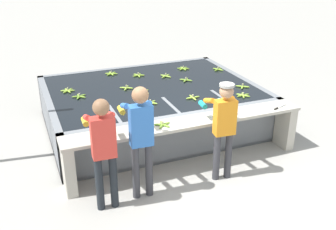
# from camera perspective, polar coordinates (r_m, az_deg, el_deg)

# --- Properties ---
(ground_plane) EXTENTS (80.00, 80.00, 0.00)m
(ground_plane) POSITION_cam_1_polar(r_m,az_deg,el_deg) (6.51, 3.66, -8.34)
(ground_plane) COLOR #A3A099
(ground_plane) RESTS_ON ground
(wash_tank) EXTENTS (4.08, 3.10, 0.84)m
(wash_tank) POSITION_cam_1_polar(r_m,az_deg,el_deg) (7.96, -2.39, 1.24)
(wash_tank) COLOR gray
(wash_tank) RESTS_ON ground
(work_ledge) EXTENTS (4.08, 0.45, 0.84)m
(work_ledge) POSITION_cam_1_polar(r_m,az_deg,el_deg) (6.40, 2.93, -2.88)
(work_ledge) COLOR #B7B2A3
(work_ledge) RESTS_ON ground
(worker_0) EXTENTS (0.42, 0.72, 1.65)m
(worker_0) POSITION_cam_1_polar(r_m,az_deg,el_deg) (5.32, -9.36, -4.24)
(worker_0) COLOR #1E2328
(worker_0) RESTS_ON ground
(worker_1) EXTENTS (0.43, 0.72, 1.71)m
(worker_1) POSITION_cam_1_polar(r_m,az_deg,el_deg) (5.48, -3.99, -2.51)
(worker_1) COLOR #38383D
(worker_1) RESTS_ON ground
(worker_2) EXTENTS (0.45, 0.73, 1.59)m
(worker_2) POSITION_cam_1_polar(r_m,az_deg,el_deg) (6.01, 8.07, -1.09)
(worker_2) COLOR #38383D
(worker_2) RESTS_ON ground
(banana_bunch_floating_0) EXTENTS (0.28, 0.28, 0.08)m
(banana_bunch_floating_0) POSITION_cam_1_polar(r_m,az_deg,el_deg) (7.22, 3.62, 2.55)
(banana_bunch_floating_0) COLOR #9EC642
(banana_bunch_floating_0) RESTS_ON wash_tank
(banana_bunch_floating_1) EXTENTS (0.27, 0.28, 0.08)m
(banana_bunch_floating_1) POSITION_cam_1_polar(r_m,az_deg,el_deg) (6.97, -2.60, 1.79)
(banana_bunch_floating_1) COLOR #9EC642
(banana_bunch_floating_1) RESTS_ON wash_tank
(banana_bunch_floating_2) EXTENTS (0.27, 0.28, 0.08)m
(banana_bunch_floating_2) POSITION_cam_1_polar(r_m,az_deg,el_deg) (8.66, -8.23, 5.97)
(banana_bunch_floating_2) COLOR #8CB738
(banana_bunch_floating_2) RESTS_ON wash_tank
(banana_bunch_floating_3) EXTENTS (0.28, 0.27, 0.08)m
(banana_bunch_floating_3) POSITION_cam_1_polar(r_m,az_deg,el_deg) (7.45, 10.84, 2.84)
(banana_bunch_floating_3) COLOR #8CB738
(banana_bunch_floating_3) RESTS_ON wash_tank
(banana_bunch_floating_4) EXTENTS (0.28, 0.27, 0.08)m
(banana_bunch_floating_4) POSITION_cam_1_polar(r_m,az_deg,el_deg) (7.45, -12.72, 2.66)
(banana_bunch_floating_4) COLOR #75A333
(banana_bunch_floating_4) RESTS_ON wash_tank
(banana_bunch_floating_5) EXTENTS (0.26, 0.28, 0.08)m
(banana_bunch_floating_5) POSITION_cam_1_polar(r_m,az_deg,el_deg) (8.94, 2.23, 6.77)
(banana_bunch_floating_5) COLOR #7FAD33
(banana_bunch_floating_5) RESTS_ON wash_tank
(banana_bunch_floating_6) EXTENTS (0.23, 0.23, 0.08)m
(banana_bunch_floating_6) POSITION_cam_1_polar(r_m,az_deg,el_deg) (8.16, 2.61, 5.11)
(banana_bunch_floating_6) COLOR #75A333
(banana_bunch_floating_6) RESTS_ON wash_tank
(banana_bunch_floating_7) EXTENTS (0.26, 0.26, 0.08)m
(banana_bunch_floating_7) POSITION_cam_1_polar(r_m,az_deg,el_deg) (7.74, -6.05, 3.94)
(banana_bunch_floating_7) COLOR #93BC3D
(banana_bunch_floating_7) RESTS_ON wash_tank
(banana_bunch_floating_8) EXTENTS (0.28, 0.28, 0.08)m
(banana_bunch_floating_8) POSITION_cam_1_polar(r_m,az_deg,el_deg) (7.80, -14.34, 3.46)
(banana_bunch_floating_8) COLOR #93BC3D
(banana_bunch_floating_8) RESTS_ON wash_tank
(banana_bunch_floating_9) EXTENTS (0.26, 0.26, 0.08)m
(banana_bunch_floating_9) POSITION_cam_1_polar(r_m,az_deg,el_deg) (8.94, 7.28, 6.60)
(banana_bunch_floating_9) COLOR #7FAD33
(banana_bunch_floating_9) RESTS_ON wash_tank
(banana_bunch_floating_10) EXTENTS (0.28, 0.27, 0.08)m
(banana_bunch_floating_10) POSITION_cam_1_polar(r_m,az_deg,el_deg) (8.48, -4.33, 5.79)
(banana_bunch_floating_10) COLOR #8CB738
(banana_bunch_floating_10) RESTS_ON wash_tank
(banana_bunch_floating_11) EXTENTS (0.24, 0.24, 0.08)m
(banana_bunch_floating_11) POSITION_cam_1_polar(r_m,az_deg,el_deg) (7.91, 10.77, 4.09)
(banana_bunch_floating_11) COLOR #8CB738
(banana_bunch_floating_11) RESTS_ON wash_tank
(banana_bunch_floating_12) EXTENTS (0.26, 0.26, 0.08)m
(banana_bunch_floating_12) POSITION_cam_1_polar(r_m,az_deg,el_deg) (7.52, -3.58, 3.42)
(banana_bunch_floating_12) COLOR #9EC642
(banana_bunch_floating_12) RESTS_ON wash_tank
(banana_bunch_floating_13) EXTENTS (0.25, 0.25, 0.08)m
(banana_bunch_floating_13) POSITION_cam_1_polar(r_m,az_deg,el_deg) (8.41, -0.33, 5.68)
(banana_bunch_floating_13) COLOR #93BC3D
(banana_bunch_floating_13) RESTS_ON wash_tank
(banana_bunch_ledge_0) EXTENTS (0.28, 0.27, 0.08)m
(banana_bunch_ledge_0) POSITION_cam_1_polar(r_m,az_deg,el_deg) (6.12, -0.78, -1.39)
(banana_bunch_ledge_0) COLOR #75A333
(banana_bunch_ledge_0) RESTS_ON work_ledge
(knife_0) EXTENTS (0.33, 0.16, 0.02)m
(knife_0) POSITION_cam_1_polar(r_m,az_deg,el_deg) (7.04, 15.71, 1.05)
(knife_0) COLOR silver
(knife_0) RESTS_ON work_ledge
(knife_1) EXTENTS (0.35, 0.09, 0.02)m
(knife_1) POSITION_cam_1_polar(r_m,az_deg,el_deg) (6.58, 8.47, 0.09)
(knife_1) COLOR silver
(knife_1) RESTS_ON work_ledge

